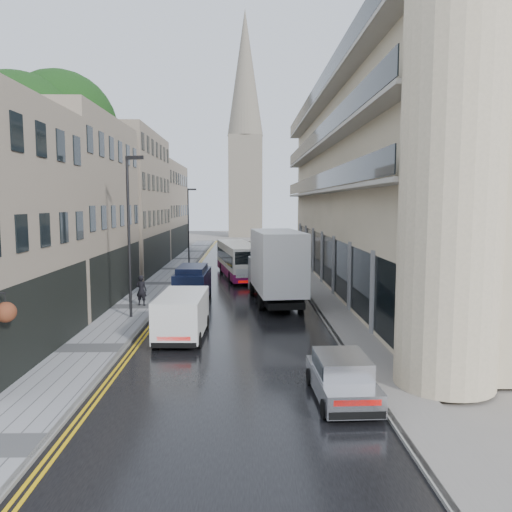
{
  "coord_description": "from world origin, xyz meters",
  "views": [
    {
      "loc": [
        0.5,
        -9.24,
        6.05
      ],
      "look_at": [
        1.07,
        18.0,
        3.15
      ],
      "focal_mm": 35.0,
      "sensor_mm": 36.0,
      "label": 1
    }
  ],
  "objects_px": {
    "tree_near": "(20,187)",
    "tree_far": "(94,201)",
    "white_lorry": "(261,271)",
    "white_van": "(155,324)",
    "silver_hatchback": "(326,394)",
    "cream_bus": "(230,265)",
    "lamp_post_far": "(188,228)",
    "pedestrian": "(141,290)",
    "lamp_post_near": "(129,238)",
    "navy_van": "(175,287)"
  },
  "relations": [
    {
      "from": "tree_near",
      "to": "tree_far",
      "type": "relative_size",
      "value": 1.11
    },
    {
      "from": "white_lorry",
      "to": "white_van",
      "type": "distance_m",
      "value": 8.68
    },
    {
      "from": "tree_far",
      "to": "silver_hatchback",
      "type": "distance_m",
      "value": 32.93
    },
    {
      "from": "cream_bus",
      "to": "tree_far",
      "type": "bearing_deg",
      "value": 148.08
    },
    {
      "from": "silver_hatchback",
      "to": "lamp_post_far",
      "type": "relative_size",
      "value": 0.52
    },
    {
      "from": "white_van",
      "to": "pedestrian",
      "type": "height_order",
      "value": "white_van"
    },
    {
      "from": "silver_hatchback",
      "to": "lamp_post_near",
      "type": "xyz_separation_m",
      "value": [
        -8.25,
        12.33,
        3.52
      ]
    },
    {
      "from": "white_van",
      "to": "pedestrian",
      "type": "bearing_deg",
      "value": 106.95
    },
    {
      "from": "tree_near",
      "to": "cream_bus",
      "type": "xyz_separation_m",
      "value": [
        11.84,
        8.3,
        -5.54
      ]
    },
    {
      "from": "cream_bus",
      "to": "white_lorry",
      "type": "height_order",
      "value": "white_lorry"
    },
    {
      "from": "white_van",
      "to": "navy_van",
      "type": "distance_m",
      "value": 8.13
    },
    {
      "from": "white_lorry",
      "to": "pedestrian",
      "type": "bearing_deg",
      "value": 165.91
    },
    {
      "from": "cream_bus",
      "to": "pedestrian",
      "type": "bearing_deg",
      "value": -128.71
    },
    {
      "from": "tree_far",
      "to": "navy_van",
      "type": "bearing_deg",
      "value": -57.92
    },
    {
      "from": "tree_near",
      "to": "cream_bus",
      "type": "bearing_deg",
      "value": 35.02
    },
    {
      "from": "tree_far",
      "to": "white_van",
      "type": "xyz_separation_m",
      "value": [
        8.91,
        -21.83,
        -5.18
      ]
    },
    {
      "from": "white_lorry",
      "to": "lamp_post_far",
      "type": "height_order",
      "value": "lamp_post_far"
    },
    {
      "from": "white_lorry",
      "to": "silver_hatchback",
      "type": "height_order",
      "value": "white_lorry"
    },
    {
      "from": "silver_hatchback",
      "to": "white_van",
      "type": "distance_m",
      "value": 9.24
    },
    {
      "from": "white_lorry",
      "to": "navy_van",
      "type": "relative_size",
      "value": 1.83
    },
    {
      "from": "tree_far",
      "to": "lamp_post_far",
      "type": "xyz_separation_m",
      "value": [
        7.42,
        3.98,
        -2.5
      ]
    },
    {
      "from": "lamp_post_far",
      "to": "silver_hatchback",
      "type": "bearing_deg",
      "value": -76.76
    },
    {
      "from": "silver_hatchback",
      "to": "pedestrian",
      "type": "bearing_deg",
      "value": 116.73
    },
    {
      "from": "tree_far",
      "to": "pedestrian",
      "type": "xyz_separation_m",
      "value": [
        6.64,
        -13.56,
        -5.22
      ]
    },
    {
      "from": "white_lorry",
      "to": "white_van",
      "type": "height_order",
      "value": "white_lorry"
    },
    {
      "from": "silver_hatchback",
      "to": "white_van",
      "type": "xyz_separation_m",
      "value": [
        -6.03,
        6.99,
        0.32
      ]
    },
    {
      "from": "white_van",
      "to": "tree_far",
      "type": "bearing_deg",
      "value": 113.84
    },
    {
      "from": "tree_near",
      "to": "white_van",
      "type": "height_order",
      "value": "tree_near"
    },
    {
      "from": "tree_far",
      "to": "white_lorry",
      "type": "xyz_separation_m",
      "value": [
        13.54,
        -14.58,
        -4.0
      ]
    },
    {
      "from": "tree_far",
      "to": "pedestrian",
      "type": "relative_size",
      "value": 7.03
    },
    {
      "from": "cream_bus",
      "to": "navy_van",
      "type": "xyz_separation_m",
      "value": [
        -2.95,
        -9.01,
        -0.21
      ]
    },
    {
      "from": "white_lorry",
      "to": "navy_van",
      "type": "bearing_deg",
      "value": 164.37
    },
    {
      "from": "tree_far",
      "to": "lamp_post_far",
      "type": "relative_size",
      "value": 1.73
    },
    {
      "from": "navy_van",
      "to": "lamp_post_near",
      "type": "xyz_separation_m",
      "value": [
        -1.9,
        -2.78,
        3.06
      ]
    },
    {
      "from": "navy_van",
      "to": "white_van",
      "type": "bearing_deg",
      "value": -86.53
    },
    {
      "from": "white_lorry",
      "to": "white_van",
      "type": "bearing_deg",
      "value": -128.18
    },
    {
      "from": "cream_bus",
      "to": "white_lorry",
      "type": "distance_m",
      "value": 10.11
    },
    {
      "from": "white_lorry",
      "to": "lamp_post_far",
      "type": "relative_size",
      "value": 1.17
    },
    {
      "from": "cream_bus",
      "to": "lamp_post_far",
      "type": "bearing_deg",
      "value": 105.65
    },
    {
      "from": "navy_van",
      "to": "pedestrian",
      "type": "distance_m",
      "value": 1.97
    },
    {
      "from": "tree_near",
      "to": "pedestrian",
      "type": "relative_size",
      "value": 7.84
    },
    {
      "from": "silver_hatchback",
      "to": "navy_van",
      "type": "bearing_deg",
      "value": 110.99
    },
    {
      "from": "tree_near",
      "to": "lamp_post_near",
      "type": "relative_size",
      "value": 1.68
    },
    {
      "from": "tree_near",
      "to": "white_van",
      "type": "xyz_separation_m",
      "value": [
        9.21,
        -8.83,
        -5.9
      ]
    },
    {
      "from": "navy_van",
      "to": "silver_hatchback",
      "type": "bearing_deg",
      "value": -65.96
    },
    {
      "from": "navy_van",
      "to": "lamp_post_near",
      "type": "bearing_deg",
      "value": -123.08
    },
    {
      "from": "silver_hatchback",
      "to": "navy_van",
      "type": "xyz_separation_m",
      "value": [
        -6.35,
        15.11,
        0.47
      ]
    },
    {
      "from": "white_lorry",
      "to": "white_van",
      "type": "xyz_separation_m",
      "value": [
        -4.63,
        -7.25,
        -1.18
      ]
    },
    {
      "from": "white_lorry",
      "to": "lamp_post_near",
      "type": "height_order",
      "value": "lamp_post_near"
    },
    {
      "from": "white_van",
      "to": "white_lorry",
      "type": "bearing_deg",
      "value": 59.09
    }
  ]
}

